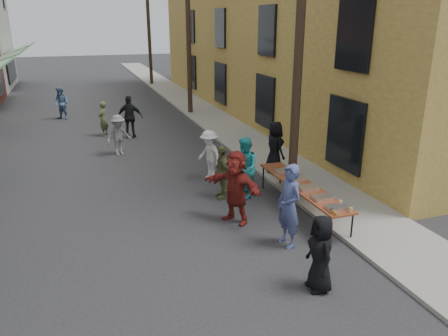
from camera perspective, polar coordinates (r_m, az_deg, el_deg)
ground at (r=9.62m, az=-6.22°, el=-12.14°), size 120.00×120.00×0.00m
sidewalk at (r=24.53m, az=-2.81°, el=7.32°), size 2.20×60.00×0.10m
building_ochre at (r=25.53m, az=11.68°, el=18.61°), size 10.00×28.00×10.00m
utility_pole_near at (r=12.61m, az=9.84°, el=16.60°), size 0.26×0.26×9.00m
utility_pole_mid at (r=23.85m, az=-4.68°, el=17.72°), size 0.26×0.26×9.00m
utility_pole_far at (r=35.59m, az=-9.81°, el=17.86°), size 0.26×0.26×9.00m
serving_table at (r=11.82m, az=10.18°, el=-2.40°), size 0.70×4.00×0.75m
catering_tray_sausage at (r=10.50m, az=14.55°, el=-5.05°), size 0.50×0.33×0.08m
catering_tray_foil_b at (r=11.00m, az=12.71°, el=-3.79°), size 0.50×0.33×0.08m
catering_tray_buns at (r=11.55m, az=10.92°, el=-2.55°), size 0.50×0.33×0.08m
catering_tray_foil_d at (r=12.12m, az=9.30°, el=-1.42°), size 0.50×0.33×0.08m
catering_tray_buns_end at (r=12.70m, az=7.82°, el=-0.39°), size 0.50×0.33×0.08m
condiment_jar_a at (r=10.16m, az=14.43°, el=-5.87°), size 0.07×0.07×0.08m
condiment_jar_b at (r=10.23m, az=14.12°, el=-5.66°), size 0.07×0.07×0.08m
condiment_jar_c at (r=10.31m, az=13.82°, el=-5.45°), size 0.07×0.07×0.08m
cup_stack at (r=10.41m, az=16.23°, el=-5.30°), size 0.08×0.08×0.12m
guest_front_a at (r=8.54m, az=12.51°, el=-10.86°), size 0.55×0.79×1.53m
guest_front_b at (r=9.91m, az=8.48°, el=-4.93°), size 0.56×0.77×1.95m
guest_front_c at (r=12.54m, az=2.71°, el=0.02°), size 0.77×0.94×1.78m
guest_front_d at (r=14.02m, az=-1.92°, el=1.71°), size 0.92×1.19×1.62m
guest_front_e at (r=12.51m, az=-0.25°, el=-0.52°), size 0.39×0.92×1.57m
guest_queue_back at (r=10.97m, az=1.54°, el=-2.49°), size 1.36×1.79×1.89m
server at (r=14.40m, az=6.66°, el=2.69°), size 0.63×0.89×1.72m
passerby_left at (r=17.08m, az=-13.62°, el=4.20°), size 1.14×0.90×1.55m
passerby_mid at (r=19.47m, az=-12.17°, el=6.53°), size 1.17×0.76×1.85m
passerby_right at (r=20.15m, az=-15.52°, el=6.21°), size 0.59×0.67×1.53m
passerby_far at (r=24.22m, az=-20.48°, el=7.91°), size 1.03×1.02×1.68m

